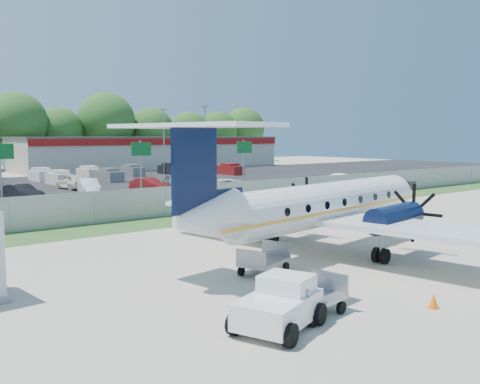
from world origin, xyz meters
TOP-DOWN VIEW (x-y plane):
  - ground at (0.00, 0.00)m, footprint 170.00×170.00m
  - grass_verge at (0.00, 12.00)m, footprint 170.00×4.00m
  - access_road at (0.00, 19.00)m, footprint 170.00×8.00m
  - parking_lot at (0.00, 40.00)m, footprint 170.00×32.00m
  - perimeter_fence at (0.00, 14.00)m, footprint 120.00×0.06m
  - building_east at (26.00, 61.98)m, footprint 44.40×12.40m
  - sign_left at (-8.00, 22.91)m, footprint 1.80×0.26m
  - sign_mid at (3.00, 22.91)m, footprint 1.80×0.26m
  - sign_right at (14.00, 22.91)m, footprint 1.80×0.26m
  - light_pole_ne at (20.00, 38.00)m, footprint 0.90×0.35m
  - light_pole_se at (20.00, 48.00)m, footprint 0.90×0.35m
  - aircraft at (-0.08, -0.22)m, footprint 18.96×18.62m
  - pushback_tug at (-8.32, -6.21)m, footprint 3.06×2.67m
  - baggage_cart_near at (-6.88, -6.00)m, footprint 2.37×1.65m
  - baggage_cart_far at (-4.74, -1.43)m, footprint 2.43×1.92m
  - cone_nose at (6.52, 2.50)m, footprint 0.34×0.34m
  - cone_port_wing at (-3.35, -7.91)m, footprint 0.32×0.32m
  - cone_starboard_wing at (-0.14, 6.52)m, footprint 0.37×0.37m
  - road_car_mid at (9.14, 20.16)m, footprint 6.65×5.05m
  - road_car_east at (22.79, 17.59)m, footprint 5.37×3.12m
  - parked_car_b at (-5.15, 28.17)m, footprint 2.72×4.69m
  - parked_car_c at (1.31, 29.84)m, footprint 2.65×4.75m
  - parked_car_d at (6.73, 28.40)m, footprint 2.42×4.46m
  - parked_car_e at (10.40, 29.76)m, footprint 2.95×4.66m
  - parked_car_g at (2.06, 35.74)m, footprint 2.25×4.75m
  - far_parking_rows at (0.00, 45.00)m, footprint 56.00×10.00m

SIDE VIEW (x-z plane):
  - ground at x=0.00m, z-range 0.00..0.00m
  - road_car_mid at x=9.14m, z-range -0.84..0.84m
  - road_car_east at x=22.79m, z-range -0.84..0.84m
  - parked_car_b at x=-5.15m, z-range -0.73..0.73m
  - parked_car_c at x=1.31m, z-range -0.74..0.74m
  - parked_car_d at x=6.73m, z-range -0.70..0.70m
  - parked_car_e at x=10.40m, z-range -0.74..0.74m
  - parked_car_g at x=2.06m, z-range -0.78..0.78m
  - far_parking_rows at x=0.00m, z-range -0.80..0.80m
  - grass_verge at x=0.00m, z-range 0.00..0.02m
  - access_road at x=0.00m, z-range 0.00..0.02m
  - parking_lot at x=0.00m, z-range 0.00..0.02m
  - cone_port_wing at x=-3.35m, z-range -0.01..0.45m
  - cone_nose at x=6.52m, z-range -0.01..0.47m
  - cone_starboard_wing at x=-0.14m, z-range -0.01..0.51m
  - baggage_cart_far at x=-4.74m, z-range -0.04..1.08m
  - baggage_cart_near at x=-6.88m, z-range -0.04..1.11m
  - pushback_tug at x=-8.32m, z-range -0.03..1.41m
  - perimeter_fence at x=0.00m, z-range 0.01..2.00m
  - aircraft at x=-0.08m, z-range -0.66..5.14m
  - building_east at x=26.00m, z-range 0.01..5.25m
  - sign_left at x=-8.00m, z-range 1.11..6.11m
  - sign_mid at x=3.00m, z-range 1.11..6.11m
  - sign_right at x=14.00m, z-range 1.11..6.11m
  - light_pole_ne at x=20.00m, z-range 0.69..9.78m
  - light_pole_se at x=20.00m, z-range 0.69..9.78m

